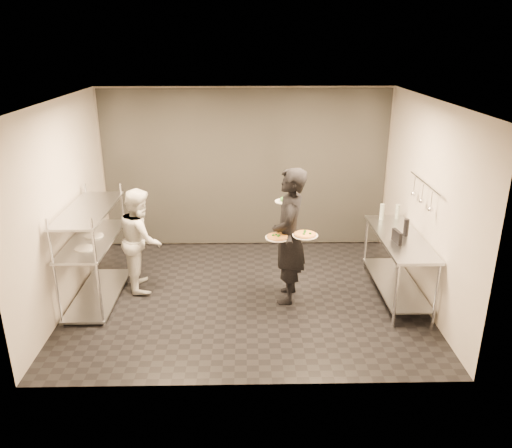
{
  "coord_description": "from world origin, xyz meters",
  "views": [
    {
      "loc": [
        0.01,
        -6.48,
        3.55
      ],
      "look_at": [
        0.14,
        0.06,
        1.1
      ],
      "focal_mm": 35.0,
      "sensor_mm": 36.0,
      "label": 1
    }
  ],
  "objects_px": {
    "pizza_plate_far": "(305,235)",
    "salad_plate": "(284,200)",
    "pass_rack": "(93,249)",
    "chef": "(141,239)",
    "bottle_dark": "(406,228)",
    "bottle_green": "(382,212)",
    "waiter": "(289,236)",
    "prep_counter": "(398,255)",
    "pos_monitor": "(397,237)",
    "bottle_clear": "(397,211)",
    "pizza_plate_near": "(278,237)"
  },
  "relations": [
    {
      "from": "pizza_plate_far",
      "to": "pizza_plate_near",
      "type": "bearing_deg",
      "value": 178.13
    },
    {
      "from": "pos_monitor",
      "to": "bottle_clear",
      "type": "height_order",
      "value": "bottle_clear"
    },
    {
      "from": "pizza_plate_far",
      "to": "salad_plate",
      "type": "xyz_separation_m",
      "value": [
        -0.26,
        0.47,
        0.34
      ]
    },
    {
      "from": "chef",
      "to": "pass_rack",
      "type": "bearing_deg",
      "value": 107.5
    },
    {
      "from": "waiter",
      "to": "pizza_plate_far",
      "type": "distance_m",
      "value": 0.28
    },
    {
      "from": "waiter",
      "to": "chef",
      "type": "distance_m",
      "value": 2.2
    },
    {
      "from": "pass_rack",
      "to": "prep_counter",
      "type": "bearing_deg",
      "value": 0.03
    },
    {
      "from": "pass_rack",
      "to": "waiter",
      "type": "bearing_deg",
      "value": -1.71
    },
    {
      "from": "pass_rack",
      "to": "bottle_clear",
      "type": "relative_size",
      "value": 7.13
    },
    {
      "from": "bottle_dark",
      "to": "pass_rack",
      "type": "bearing_deg",
      "value": -179.67
    },
    {
      "from": "bottle_dark",
      "to": "pos_monitor",
      "type": "bearing_deg",
      "value": -128.92
    },
    {
      "from": "prep_counter",
      "to": "bottle_dark",
      "type": "relative_size",
      "value": 7.22
    },
    {
      "from": "chef",
      "to": "prep_counter",
      "type": "bearing_deg",
      "value": -107.87
    },
    {
      "from": "salad_plate",
      "to": "bottle_green",
      "type": "height_order",
      "value": "salad_plate"
    },
    {
      "from": "waiter",
      "to": "salad_plate",
      "type": "xyz_separation_m",
      "value": [
        -0.05,
        0.29,
        0.43
      ]
    },
    {
      "from": "pizza_plate_far",
      "to": "pos_monitor",
      "type": "relative_size",
      "value": 1.46
    },
    {
      "from": "waiter",
      "to": "pos_monitor",
      "type": "bearing_deg",
      "value": 93.88
    },
    {
      "from": "pizza_plate_near",
      "to": "bottle_green",
      "type": "relative_size",
      "value": 1.38
    },
    {
      "from": "pos_monitor",
      "to": "bottle_dark",
      "type": "bearing_deg",
      "value": 42.58
    },
    {
      "from": "pizza_plate_far",
      "to": "bottle_dark",
      "type": "distance_m",
      "value": 1.49
    },
    {
      "from": "prep_counter",
      "to": "waiter",
      "type": "bearing_deg",
      "value": -176.94
    },
    {
      "from": "prep_counter",
      "to": "pos_monitor",
      "type": "relative_size",
      "value": 7.57
    },
    {
      "from": "pizza_plate_near",
      "to": "pos_monitor",
      "type": "xyz_separation_m",
      "value": [
        1.63,
        0.03,
        -0.02
      ]
    },
    {
      "from": "chef",
      "to": "bottle_dark",
      "type": "relative_size",
      "value": 6.17
    },
    {
      "from": "salad_plate",
      "to": "prep_counter",
      "type": "bearing_deg",
      "value": -7.18
    },
    {
      "from": "chef",
      "to": "pizza_plate_far",
      "type": "xyz_separation_m",
      "value": [
        2.35,
        -0.61,
        0.29
      ]
    },
    {
      "from": "pass_rack",
      "to": "pizza_plate_near",
      "type": "bearing_deg",
      "value": -5.44
    },
    {
      "from": "chef",
      "to": "bottle_dark",
      "type": "xyz_separation_m",
      "value": [
        3.81,
        -0.32,
        0.28
      ]
    },
    {
      "from": "pizza_plate_far",
      "to": "pos_monitor",
      "type": "distance_m",
      "value": 1.27
    },
    {
      "from": "bottle_clear",
      "to": "salad_plate",
      "type": "bearing_deg",
      "value": -163.18
    },
    {
      "from": "waiter",
      "to": "chef",
      "type": "relative_size",
      "value": 1.26
    },
    {
      "from": "pizza_plate_near",
      "to": "salad_plate",
      "type": "height_order",
      "value": "salad_plate"
    },
    {
      "from": "pizza_plate_far",
      "to": "bottle_green",
      "type": "distance_m",
      "value": 1.61
    },
    {
      "from": "salad_plate",
      "to": "pass_rack",
      "type": "bearing_deg",
      "value": -175.56
    },
    {
      "from": "waiter",
      "to": "bottle_dark",
      "type": "bearing_deg",
      "value": 102.81
    },
    {
      "from": "prep_counter",
      "to": "salad_plate",
      "type": "relative_size",
      "value": 6.87
    },
    {
      "from": "pass_rack",
      "to": "waiter",
      "type": "relative_size",
      "value": 0.83
    },
    {
      "from": "pizza_plate_near",
      "to": "salad_plate",
      "type": "bearing_deg",
      "value": 76.18
    },
    {
      "from": "pizza_plate_far",
      "to": "bottle_clear",
      "type": "bearing_deg",
      "value": 33.19
    },
    {
      "from": "pizza_plate_far",
      "to": "salad_plate",
      "type": "bearing_deg",
      "value": 118.65
    },
    {
      "from": "pass_rack",
      "to": "pos_monitor",
      "type": "xyz_separation_m",
      "value": [
        4.21,
        -0.22,
        0.24
      ]
    },
    {
      "from": "pass_rack",
      "to": "pos_monitor",
      "type": "bearing_deg",
      "value": -2.94
    },
    {
      "from": "pizza_plate_near",
      "to": "salad_plate",
      "type": "distance_m",
      "value": 0.6
    },
    {
      "from": "pizza_plate_near",
      "to": "bottle_green",
      "type": "height_order",
      "value": "bottle_green"
    },
    {
      "from": "pass_rack",
      "to": "chef",
      "type": "relative_size",
      "value": 1.04
    },
    {
      "from": "chef",
      "to": "bottle_clear",
      "type": "relative_size",
      "value": 6.85
    },
    {
      "from": "pos_monitor",
      "to": "pass_rack",
      "type": "bearing_deg",
      "value": 168.56
    },
    {
      "from": "bottle_green",
      "to": "chef",
      "type": "bearing_deg",
      "value": -174.41
    },
    {
      "from": "pass_rack",
      "to": "prep_counter",
      "type": "distance_m",
      "value": 4.33
    },
    {
      "from": "chef",
      "to": "pizza_plate_far",
      "type": "bearing_deg",
      "value": -117.05
    }
  ]
}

